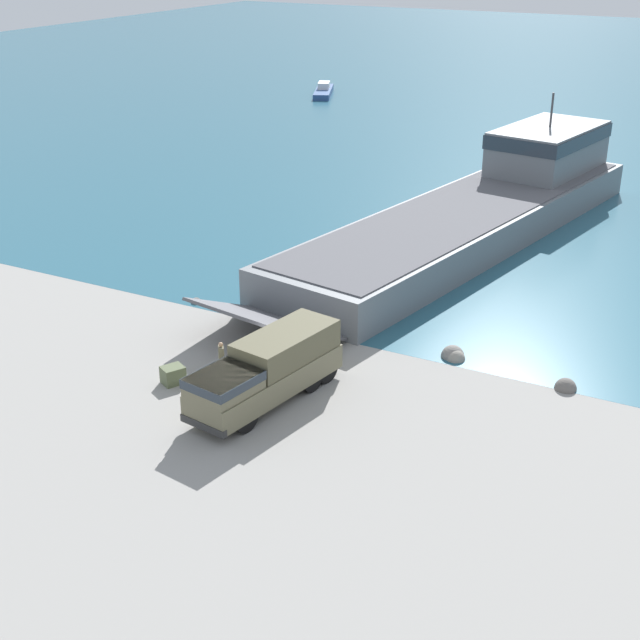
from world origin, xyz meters
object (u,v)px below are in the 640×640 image
landing_craft (488,201)px  soldier_on_ramp (221,356)px  moored_boat_a (324,91)px  cargo_crate (173,375)px  military_truck (267,370)px

landing_craft → soldier_on_ramp: (-3.69, -26.19, -0.97)m
moored_boat_a → soldier_on_ramp: bearing=90.9°
landing_craft → moored_boat_a: bearing=139.6°
soldier_on_ramp → cargo_crate: bearing=-170.1°
soldier_on_ramp → moored_boat_a: (-30.30, 66.86, -0.48)m
landing_craft → cargo_crate: landing_craft is taller
military_truck → soldier_on_ramp: bearing=-99.5°
soldier_on_ramp → moored_boat_a: 73.40m
military_truck → cargo_crate: 4.71m
military_truck → cargo_crate: (-4.54, -0.62, -1.08)m
military_truck → moored_boat_a: bearing=-144.6°
landing_craft → moored_boat_a: size_ratio=4.75×
landing_craft → military_truck: size_ratio=4.86×
military_truck → soldier_on_ramp: (-3.05, 1.04, -0.53)m
landing_craft → military_truck: 27.24m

